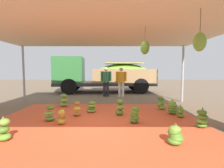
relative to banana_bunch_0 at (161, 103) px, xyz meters
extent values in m
plane|color=brown|center=(-2.33, 1.37, -0.24)|extent=(40.00, 40.00, 0.00)
cube|color=#D1512D|center=(-2.33, -1.63, -0.24)|extent=(6.17, 5.41, 0.01)
cylinder|color=#9EA0A5|center=(-6.13, 1.67, 1.10)|extent=(0.10, 0.10, 2.68)
cylinder|color=#9EA0A5|center=(1.47, 1.67, 1.10)|extent=(0.10, 0.10, 2.68)
cube|color=beige|center=(-2.33, -1.63, 2.47)|extent=(8.00, 7.00, 0.06)
cylinder|color=#4C422D|center=(-1.03, -1.96, 2.26)|extent=(0.01, 0.01, 0.35)
ellipsoid|color=#518428|center=(-1.03, -1.96, 1.89)|extent=(0.24, 0.24, 0.36)
cylinder|color=#4C422D|center=(-0.24, -3.31, 2.23)|extent=(0.01, 0.01, 0.42)
ellipsoid|color=#6B9E38|center=(-0.24, -3.31, 1.82)|extent=(0.24, 0.24, 0.36)
ellipsoid|color=#6B9E38|center=(0.03, 0.00, -0.15)|extent=(0.40, 0.40, 0.16)
ellipsoid|color=#60932D|center=(-0.02, 0.02, -0.07)|extent=(0.37, 0.37, 0.16)
ellipsoid|color=#6B9E38|center=(0.00, -0.01, 0.02)|extent=(0.37, 0.37, 0.16)
ellipsoid|color=#60932D|center=(0.01, 0.00, 0.10)|extent=(0.31, 0.31, 0.16)
ellipsoid|color=#477523|center=(-0.02, -0.01, 0.18)|extent=(0.31, 0.31, 0.16)
cylinder|color=olive|center=(0.00, 0.00, 0.24)|extent=(0.04, 0.04, 0.12)
ellipsoid|color=#477523|center=(-1.28, -1.75, -0.16)|extent=(0.35, 0.35, 0.15)
ellipsoid|color=#518428|center=(-1.24, -1.75, -0.07)|extent=(0.35, 0.35, 0.15)
ellipsoid|color=#518428|center=(-1.28, -1.74, 0.02)|extent=(0.29, 0.29, 0.15)
ellipsoid|color=#518428|center=(-1.25, -1.77, 0.10)|extent=(0.25, 0.25, 0.15)
ellipsoid|color=#518428|center=(-1.23, -1.78, 0.19)|extent=(0.24, 0.24, 0.15)
cylinder|color=olive|center=(-1.25, -1.75, 0.25)|extent=(0.04, 0.04, 0.12)
ellipsoid|color=#60932D|center=(0.31, -1.17, -0.16)|extent=(0.30, 0.30, 0.14)
ellipsoid|color=#6B9E38|center=(0.28, -1.14, -0.11)|extent=(0.28, 0.28, 0.14)
ellipsoid|color=#518428|center=(0.26, -1.19, -0.05)|extent=(0.24, 0.24, 0.14)
ellipsoid|color=#75A83D|center=(0.31, -1.17, 0.01)|extent=(0.27, 0.27, 0.14)
ellipsoid|color=#60932D|center=(0.28, -1.16, 0.06)|extent=(0.21, 0.21, 0.14)
cylinder|color=olive|center=(0.29, -1.16, 0.12)|extent=(0.04, 0.04, 0.12)
ellipsoid|color=#477523|center=(0.19, -0.74, -0.15)|extent=(0.36, 0.36, 0.16)
ellipsoid|color=#518428|center=(0.18, -0.75, -0.07)|extent=(0.43, 0.43, 0.16)
ellipsoid|color=#518428|center=(0.17, -0.75, 0.01)|extent=(0.42, 0.42, 0.16)
ellipsoid|color=#60932D|center=(0.19, -0.76, 0.09)|extent=(0.39, 0.39, 0.16)
ellipsoid|color=#75A83D|center=(0.17, -0.71, 0.17)|extent=(0.33, 0.33, 0.16)
cylinder|color=olive|center=(0.18, -0.73, 0.23)|extent=(0.04, 0.04, 0.12)
ellipsoid|color=#75A83D|center=(-2.66, -0.44, -0.17)|extent=(0.37, 0.37, 0.12)
ellipsoid|color=#518428|center=(-2.67, -0.44, -0.08)|extent=(0.42, 0.42, 0.12)
ellipsoid|color=#75A83D|center=(-2.63, -0.47, 0.01)|extent=(0.33, 0.33, 0.12)
ellipsoid|color=#518428|center=(-2.62, -0.45, 0.10)|extent=(0.37, 0.37, 0.12)
cylinder|color=olive|center=(-2.65, -0.45, 0.16)|extent=(0.04, 0.04, 0.12)
ellipsoid|color=gold|center=(-3.32, -1.88, -0.14)|extent=(0.26, 0.26, 0.18)
ellipsoid|color=#996628|center=(-3.33, -1.84, -0.06)|extent=(0.26, 0.26, 0.18)
ellipsoid|color=#996628|center=(-3.30, -1.88, 0.02)|extent=(0.24, 0.24, 0.18)
ellipsoid|color=gold|center=(-3.33, -1.84, 0.10)|extent=(0.25, 0.25, 0.18)
cylinder|color=olive|center=(-3.33, -1.86, 0.16)|extent=(0.04, 0.04, 0.12)
ellipsoid|color=#518428|center=(-0.63, -3.23, -0.15)|extent=(0.41, 0.41, 0.16)
ellipsoid|color=#518428|center=(-0.59, -3.23, -0.10)|extent=(0.39, 0.39, 0.16)
ellipsoid|color=#518428|center=(-0.61, -3.19, -0.04)|extent=(0.33, 0.33, 0.16)
ellipsoid|color=#477523|center=(-0.63, -3.19, 0.01)|extent=(0.28, 0.28, 0.16)
ellipsoid|color=#6B9E38|center=(-0.61, -3.17, 0.07)|extent=(0.24, 0.24, 0.16)
cylinder|color=olive|center=(-0.61, -3.20, 0.13)|extent=(0.04, 0.04, 0.12)
ellipsoid|color=#518428|center=(-1.66, -0.85, -0.14)|extent=(0.31, 0.31, 0.18)
ellipsoid|color=#6B9E38|center=(-1.62, -0.87, 0.04)|extent=(0.35, 0.35, 0.18)
ellipsoid|color=#518428|center=(-1.64, -0.87, 0.22)|extent=(0.27, 0.27, 0.18)
cylinder|color=olive|center=(-1.64, -0.88, 0.28)|extent=(0.04, 0.04, 0.12)
ellipsoid|color=#996628|center=(-3.08, -0.97, -0.17)|extent=(0.34, 0.34, 0.13)
ellipsoid|color=gold|center=(-3.06, -0.97, 0.01)|extent=(0.27, 0.27, 0.13)
ellipsoid|color=#996628|center=(-3.06, -0.98, 0.19)|extent=(0.28, 0.28, 0.13)
cylinder|color=olive|center=(-3.07, -0.99, 0.25)|extent=(0.04, 0.04, 0.12)
ellipsoid|color=#60932D|center=(-4.22, -3.02, -0.15)|extent=(0.30, 0.30, 0.16)
ellipsoid|color=#477523|center=(-4.25, -3.02, 0.01)|extent=(0.34, 0.34, 0.16)
ellipsoid|color=#6B9E38|center=(-4.22, -3.01, 0.17)|extent=(0.31, 0.31, 0.16)
cylinder|color=olive|center=(-4.23, -3.03, 0.23)|extent=(0.04, 0.04, 0.12)
ellipsoid|color=#477523|center=(0.46, -2.14, -0.16)|extent=(0.42, 0.42, 0.13)
ellipsoid|color=#75A83D|center=(0.47, -2.17, -0.05)|extent=(0.38, 0.38, 0.13)
ellipsoid|color=#518428|center=(0.47, -2.18, 0.07)|extent=(0.35, 0.35, 0.13)
ellipsoid|color=#477523|center=(0.45, -2.18, 0.18)|extent=(0.27, 0.27, 0.13)
cylinder|color=olive|center=(0.48, -2.16, 0.24)|extent=(0.04, 0.04, 0.12)
ellipsoid|color=#6B9E38|center=(-3.94, 0.57, -0.15)|extent=(0.47, 0.47, 0.17)
ellipsoid|color=#75A83D|center=(-3.91, 0.57, 0.03)|extent=(0.42, 0.42, 0.17)
ellipsoid|color=#6B9E38|center=(-3.93, 0.58, 0.21)|extent=(0.39, 0.39, 0.17)
cylinder|color=olive|center=(-3.92, 0.56, 0.27)|extent=(0.04, 0.04, 0.12)
ellipsoid|color=#518428|center=(-3.77, -1.53, -0.17)|extent=(0.40, 0.40, 0.13)
ellipsoid|color=#75A83D|center=(-3.80, -1.52, 0.00)|extent=(0.38, 0.38, 0.13)
ellipsoid|color=#477523|center=(-3.77, -1.49, 0.16)|extent=(0.35, 0.35, 0.13)
cylinder|color=olive|center=(-3.79, -1.52, 0.22)|extent=(0.04, 0.04, 0.12)
cube|color=#2D2D2D|center=(-2.40, 5.48, 0.36)|extent=(6.86, 2.84, 0.20)
cube|color=#2D6B33|center=(-4.82, 5.32, 1.31)|extent=(2.02, 2.33, 1.70)
cube|color=#232D38|center=(-5.77, 5.26, 1.65)|extent=(0.15, 1.91, 0.75)
cube|color=#99754C|center=(-1.05, 4.41, 0.91)|extent=(4.16, 0.36, 0.90)
cube|color=#99754C|center=(-1.21, 6.72, 0.91)|extent=(4.16, 0.36, 0.90)
cube|color=#99754C|center=(0.91, 5.70, 0.91)|extent=(0.24, 2.40, 0.90)
ellipsoid|color=#75A83D|center=(-1.13, 5.57, 1.10)|extent=(3.79, 2.25, 1.27)
cube|color=yellow|center=(-1.13, 5.57, 1.75)|extent=(2.62, 1.98, 0.04)
cylinder|color=black|center=(-4.61, 4.23, 0.26)|extent=(1.02, 0.35, 1.00)
cylinder|color=black|center=(-4.76, 6.42, 0.26)|extent=(1.02, 0.35, 1.00)
cylinder|color=black|center=(-0.05, 4.54, 0.26)|extent=(1.02, 0.35, 1.00)
cylinder|color=black|center=(-0.20, 6.73, 0.26)|extent=(1.02, 0.35, 1.00)
cylinder|color=#26262D|center=(-2.35, 3.44, 0.18)|extent=(0.16, 0.16, 0.83)
cylinder|color=#26262D|center=(-2.16, 3.44, 0.18)|extent=(0.16, 0.16, 0.83)
cylinder|color=#337A4C|center=(-2.26, 3.44, 0.90)|extent=(0.38, 0.38, 0.63)
cylinder|color=#337A4C|center=(-2.51, 3.44, 0.94)|extent=(0.12, 0.12, 0.56)
cylinder|color=#337A4C|center=(-2.00, 3.44, 0.94)|extent=(0.12, 0.12, 0.56)
sphere|color=tan|center=(-2.26, 3.44, 1.35)|extent=(0.23, 0.23, 0.23)
cylinder|color=silver|center=(-1.48, 3.26, 0.17)|extent=(0.16, 0.16, 0.83)
cylinder|color=silver|center=(-1.29, 3.26, 0.17)|extent=(0.16, 0.16, 0.83)
cylinder|color=orange|center=(-1.38, 3.26, 0.90)|extent=(0.38, 0.38, 0.62)
cylinder|color=orange|center=(-1.63, 3.26, 0.93)|extent=(0.12, 0.12, 0.55)
cylinder|color=orange|center=(-1.13, 3.26, 0.93)|extent=(0.12, 0.12, 0.55)
sphere|color=tan|center=(-1.38, 3.26, 1.34)|extent=(0.22, 0.22, 0.22)
camera|label=1|loc=(-1.91, -6.69, 1.28)|focal=28.08mm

